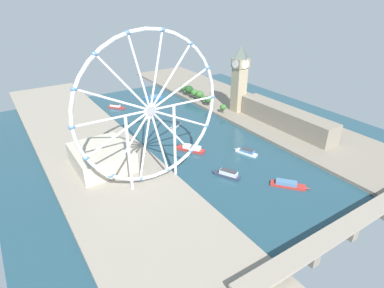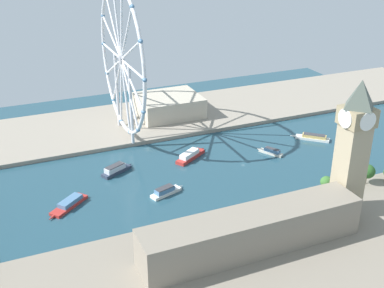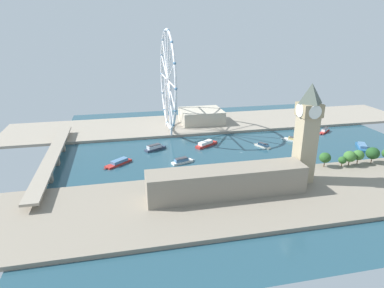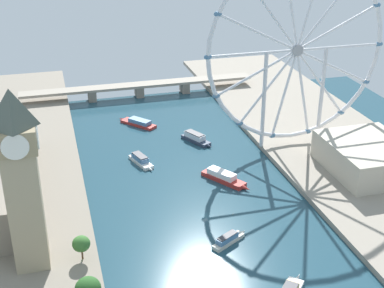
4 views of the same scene
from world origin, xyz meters
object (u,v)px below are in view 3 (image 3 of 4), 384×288
at_px(river_bridge, 53,157).
at_px(tour_boat_1, 362,146).
at_px(tour_boat_0, 155,148).
at_px(ferris_wheel, 168,81).
at_px(tour_boat_2, 206,144).
at_px(parliament_block, 227,182).
at_px(clock_tower, 307,132).
at_px(riverside_hall, 201,116).
at_px(tour_boat_6, 325,131).
at_px(tour_boat_5, 118,163).
at_px(tour_boat_7, 182,161).
at_px(tour_boat_4, 296,140).
at_px(tour_boat_3, 263,145).

bearing_deg(river_bridge, tour_boat_1, -94.07).
bearing_deg(tour_boat_0, ferris_wheel, 40.16).
distance_m(river_bridge, tour_boat_2, 153.28).
bearing_deg(parliament_block, clock_tower, -80.92).
distance_m(tour_boat_0, tour_boat_2, 55.37).
bearing_deg(riverside_hall, tour_boat_6, -115.41).
xyz_separation_m(riverside_hall, tour_boat_5, (-113.54, 107.05, -9.46)).
relative_size(parliament_block, tour_boat_7, 4.87).
distance_m(tour_boat_5, tour_boat_6, 249.43).
bearing_deg(river_bridge, riverside_hall, -58.40).
height_order(parliament_block, tour_boat_2, parliament_block).
bearing_deg(tour_boat_6, tour_boat_0, -33.25).
relative_size(clock_tower, tour_boat_7, 3.24).
xyz_separation_m(ferris_wheel, tour_boat_4, (-62.11, -133.33, -60.60)).
bearing_deg(tour_boat_5, ferris_wheel, -164.74).
xyz_separation_m(tour_boat_3, tour_boat_5, (-15.07, 150.19, -0.10)).
distance_m(riverside_hall, river_bridge, 194.97).
relative_size(tour_boat_2, tour_boat_5, 1.10).
height_order(clock_tower, parliament_block, clock_tower).
xyz_separation_m(tour_boat_3, tour_boat_4, (9.53, -43.74, -0.01)).
distance_m(tour_boat_1, tour_boat_6, 59.04).
distance_m(tour_boat_2, tour_boat_4, 101.34).
bearing_deg(tour_boat_0, river_bridge, 164.21).
bearing_deg(tour_boat_1, ferris_wheel, 90.21).
distance_m(ferris_wheel, tour_boat_4, 159.08).
bearing_deg(riverside_hall, ferris_wheel, 120.01).
bearing_deg(parliament_block, tour_boat_5, 43.44).
relative_size(tour_boat_1, tour_boat_7, 1.27).
distance_m(tour_boat_3, tour_boat_4, 44.77).
xyz_separation_m(river_bridge, tour_boat_7, (-20.62, -117.65, -5.66)).
height_order(river_bridge, tour_boat_2, river_bridge).
relative_size(clock_tower, tour_boat_1, 2.55).
xyz_separation_m(river_bridge, tour_boat_4, (13.20, -252.92, -5.84)).
distance_m(parliament_block, tour_boat_0, 121.44).
distance_m(river_bridge, tour_boat_1, 310.44).
xyz_separation_m(river_bridge, tour_boat_1, (-22.03, -309.61, -5.58)).
height_order(tour_boat_6, tour_boat_7, tour_boat_7).
bearing_deg(tour_boat_7, tour_boat_5, 152.77).
relative_size(tour_boat_1, tour_boat_4, 1.22).
bearing_deg(tour_boat_4, clock_tower, 105.89).
bearing_deg(tour_boat_3, tour_boat_2, 44.20).
relative_size(tour_boat_0, tour_boat_3, 1.25).
xyz_separation_m(tour_boat_3, tour_boat_6, (33.05, -94.56, 0.07)).
bearing_deg(tour_boat_1, tour_boat_6, 33.05).
distance_m(ferris_wheel, tour_boat_0, 85.05).
height_order(parliament_block, tour_boat_4, parliament_block).
relative_size(tour_boat_4, tour_boat_5, 0.93).
bearing_deg(clock_tower, tour_boat_5, 63.72).
relative_size(river_bridge, tour_boat_4, 7.26).
xyz_separation_m(river_bridge, tour_boat_5, (-11.40, -58.98, -5.94)).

